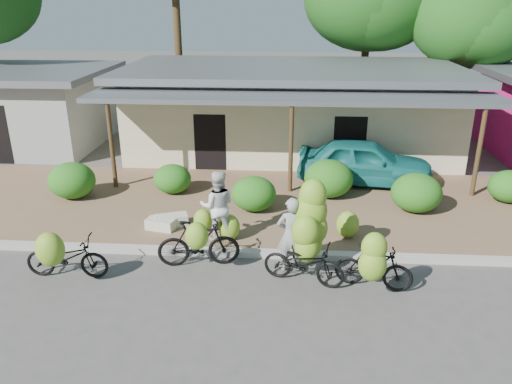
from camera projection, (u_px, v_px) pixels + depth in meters
ground at (288, 305)px, 10.11m from camera, size 100.00×100.00×0.00m
sidewalk at (290, 206)px, 14.73m from camera, size 60.00×6.00×0.12m
curb at (289, 254)px, 11.94m from camera, size 60.00×0.25×0.15m
shop_main at (291, 109)px, 19.63m from camera, size 13.00×8.50×3.35m
shop_grey at (23, 107)px, 20.42m from camera, size 7.00×6.00×3.15m
tree_near_right at (464, 18)px, 21.41m from camera, size 5.03×4.90×6.83m
hedge_0 at (72, 180)px, 15.02m from camera, size 1.41×1.27×1.10m
hedge_1 at (172, 179)px, 15.43m from camera, size 1.17×1.05×0.91m
hedge_2 at (254, 194)px, 14.14m from camera, size 1.28×1.15×1.00m
hedge_3 at (329, 179)px, 15.10m from camera, size 1.48×1.33×1.15m
hedge_4 at (416, 193)px, 14.06m from camera, size 1.42×1.28×1.11m
hedge_5 at (509, 186)px, 14.74m from camera, size 1.23×1.11×0.96m
bike_far_left at (64, 256)px, 10.84m from camera, size 1.85×1.23×1.40m
bike_left at (198, 243)px, 11.33m from camera, size 1.95×1.26×1.39m
bike_center at (307, 240)px, 10.84m from camera, size 1.90×1.40×2.21m
bike_right at (374, 264)px, 10.31m from camera, size 1.71×1.29×1.58m
loose_banana_a at (203, 220)px, 12.93m from camera, size 0.49×0.41×0.61m
loose_banana_b at (229, 227)px, 12.47m from camera, size 0.54×0.46×0.68m
loose_banana_c at (348, 224)px, 12.56m from camera, size 0.57×0.49×0.72m
sack_near at (171, 220)px, 13.29m from camera, size 0.94×0.67×0.30m
sack_far at (161, 224)px, 13.10m from camera, size 0.82×0.55×0.28m
vendor at (291, 235)px, 11.09m from camera, size 0.70×0.51×1.78m
bystander at (218, 206)px, 12.26m from camera, size 0.96×0.79×1.81m
teal_van at (365, 162)px, 16.15m from camera, size 4.47×2.24×1.46m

